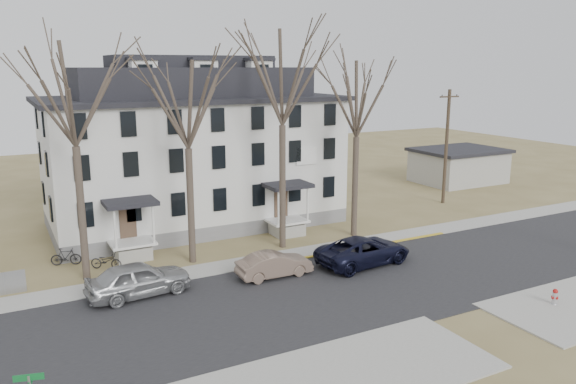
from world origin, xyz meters
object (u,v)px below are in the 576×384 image
tree_far_left (71,86)px  car_tan (274,265)px  tree_center (282,70)px  boarding_house (194,151)px  utility_pole_far (446,145)px  car_navy (364,251)px  tree_mid_left (186,98)px  bicycle_right (66,257)px  tree_mid_right (357,93)px  fire_hydrant (555,297)px  car_silver (139,280)px  bicycle_left (106,262)px

tree_far_left → car_tan: 14.05m
tree_center → boarding_house: bearing=110.2°
boarding_house → tree_far_left: 13.12m
tree_far_left → car_tan: bearing=-26.1°
utility_pole_far → car_navy: bearing=-147.9°
tree_mid_left → bicycle_right: size_ratio=7.43×
utility_pole_far → car_tan: bearing=-156.9°
tree_center → tree_mid_right: 5.70m
fire_hydrant → car_silver: bearing=149.0°
tree_far_left → car_navy: tree_far_left is taller
tree_center → car_silver: (-10.01, -3.66, -10.20)m
boarding_house → car_silver: 14.46m
boarding_house → tree_mid_left: bearing=-110.2°
bicycle_left → fire_hydrant: bicycle_left is taller
tree_mid_right → car_silver: bearing=-166.7°
tree_mid_left → tree_mid_right: (11.50, 0.00, 0.00)m
bicycle_left → car_tan: bearing=-89.9°
utility_pole_far → car_navy: size_ratio=1.63×
boarding_house → fire_hydrant: 25.18m
tree_far_left → tree_mid_right: tree_far_left is taller
fire_hydrant → car_navy: bearing=118.0°
bicycle_right → fire_hydrant: 26.37m
tree_far_left → tree_mid_left: (6.00, 0.00, -0.74)m
car_silver → bicycle_left: (-0.75, 4.69, -0.40)m
car_silver → car_tan: car_silver is taller
car_tan → car_navy: bearing=-95.5°
car_navy → car_silver: bearing=77.8°
tree_center → utility_pole_far: tree_center is taller
tree_mid_left → bicycle_left: (-4.77, 1.03, -9.12)m
tree_far_left → tree_center: (12.00, 0.00, 0.74)m
car_silver → bicycle_left: size_ratio=2.84×
tree_far_left → tree_mid_left: tree_far_left is taller
car_tan → bicycle_left: 9.67m
car_tan → bicycle_left: car_tan is taller
car_silver → fire_hydrant: 20.44m
boarding_house → bicycle_right: size_ratio=12.13×
bicycle_right → utility_pole_far: bearing=-69.2°
car_tan → bicycle_left: bearing=56.1°
car_silver → boarding_house: bearing=-36.0°
car_tan → bicycle_right: bearing=54.7°
tree_mid_right → tree_far_left: bearing=180.0°
boarding_house → car_silver: boarding_house is taller
utility_pole_far → car_silver: utility_pole_far is taller
utility_pole_far → bicycle_right: 30.56m
tree_mid_right → car_silver: tree_mid_right is taller
boarding_house → car_tan: (0.17, -12.64, -4.69)m
bicycle_right → boarding_house: bearing=-42.9°
car_silver → tree_mid_left: bearing=-53.0°
car_tan → car_navy: size_ratio=0.72×
boarding_house → bicycle_left: 11.63m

